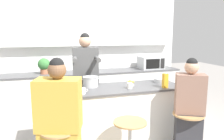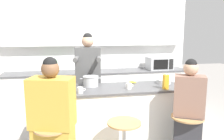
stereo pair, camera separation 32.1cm
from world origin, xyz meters
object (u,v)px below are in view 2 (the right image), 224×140
at_px(person_cooking, 88,85).
at_px(cooking_pot, 91,81).
at_px(microwave, 159,63).
at_px(potted_plant, 52,64).
at_px(fruit_bowl, 53,86).
at_px(person_wrapped_blanket, 53,125).
at_px(kitchen_island, 113,117).
at_px(coffee_cup_near, 129,86).
at_px(coffee_cup_far, 80,90).
at_px(juice_carton, 166,82).
at_px(banana_bunch, 132,82).
at_px(person_seated_near, 188,118).
at_px(bar_stool_rightmost, 186,137).

distance_m(person_cooking, cooking_pot, 0.41).
distance_m(microwave, potted_plant, 2.32).
bearing_deg(fruit_bowl, person_wrapped_blanket, -87.10).
bearing_deg(kitchen_island, coffee_cup_near, -31.65).
xyz_separation_m(kitchen_island, coffee_cup_near, (0.20, -0.13, 0.50)).
bearing_deg(person_cooking, coffee_cup_far, -96.19).
height_order(cooking_pot, potted_plant, potted_plant).
distance_m(juice_carton, potted_plant, 2.41).
relative_size(coffee_cup_near, banana_bunch, 0.80).
distance_m(person_cooking, fruit_bowl, 0.71).
relative_size(kitchen_island, fruit_bowl, 9.90).
bearing_deg(kitchen_island, person_seated_near, -36.09).
bearing_deg(potted_plant, coffee_cup_far, -74.33).
bearing_deg(microwave, cooking_pot, -141.48).
relative_size(person_wrapped_blanket, coffee_cup_far, 13.23).
bearing_deg(fruit_bowl, kitchen_island, -6.84).
bearing_deg(person_wrapped_blanket, fruit_bowl, 110.74).
height_order(person_seated_near, banana_bunch, person_seated_near).
relative_size(cooking_pot, banana_bunch, 2.27).
distance_m(juice_carton, microwave, 1.82).
xyz_separation_m(coffee_cup_near, microwave, (1.16, 1.60, 0.09)).
bearing_deg(juice_carton, coffee_cup_far, 178.63).
xyz_separation_m(cooking_pot, coffee_cup_near, (0.51, -0.27, -0.04)).
relative_size(kitchen_island, person_wrapped_blanket, 1.42).
bearing_deg(coffee_cup_far, bar_stool_rightmost, -18.85).
relative_size(bar_stool_rightmost, banana_bunch, 4.76).
relative_size(kitchen_island, bar_stool_rightmost, 3.10).
bearing_deg(juice_carton, fruit_bowl, 168.12).
distance_m(kitchen_island, microwave, 2.09).
xyz_separation_m(kitchen_island, person_cooking, (-0.31, 0.53, 0.39)).
distance_m(coffee_cup_near, banana_bunch, 0.37).
bearing_deg(coffee_cup_far, cooking_pot, 62.89).
relative_size(coffee_cup_near, juice_carton, 0.50).
xyz_separation_m(coffee_cup_near, banana_bunch, (0.15, 0.34, -0.02)).
height_order(fruit_bowl, coffee_cup_near, coffee_cup_near).
xyz_separation_m(person_wrapped_blanket, potted_plant, (-0.14, 2.13, 0.40)).
height_order(cooking_pot, coffee_cup_far, cooking_pot).
xyz_separation_m(person_seated_near, fruit_bowl, (-1.72, 0.73, 0.33)).
distance_m(person_wrapped_blanket, coffee_cup_near, 1.18).
distance_m(coffee_cup_far, microwave, 2.49).
distance_m(cooking_pot, coffee_cup_far, 0.39).
bearing_deg(microwave, person_cooking, -150.56).
height_order(person_cooking, fruit_bowl, person_cooking).
distance_m(fruit_bowl, juice_carton, 1.61).
height_order(kitchen_island, person_seated_near, person_seated_near).
xyz_separation_m(coffee_cup_near, juice_carton, (0.51, -0.10, 0.06)).
height_order(person_cooking, cooking_pot, person_cooking).
distance_m(person_cooking, person_seated_near, 1.66).
height_order(juice_carton, potted_plant, potted_plant).
distance_m(person_seated_near, cooking_pot, 1.44).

